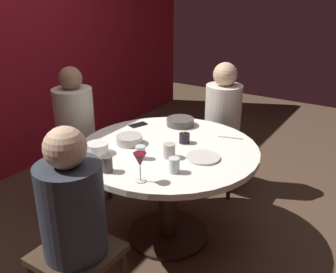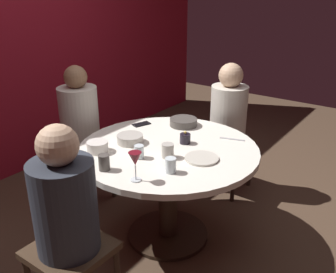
# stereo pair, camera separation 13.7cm
# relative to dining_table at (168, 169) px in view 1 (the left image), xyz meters

# --- Properties ---
(ground_plane) EXTENTS (8.00, 8.00, 0.00)m
(ground_plane) POSITION_rel_dining_table_xyz_m (0.00, 0.00, -0.57)
(ground_plane) COLOR #4C3828
(dining_table) EXTENTS (1.24, 1.24, 0.73)m
(dining_table) POSITION_rel_dining_table_xyz_m (0.00, 0.00, 0.00)
(dining_table) COLOR silver
(dining_table) RESTS_ON ground
(seated_diner_left) EXTENTS (0.40, 0.40, 1.17)m
(seated_diner_left) POSITION_rel_dining_table_xyz_m (-0.89, 0.00, 0.16)
(seated_diner_left) COLOR #3F2D1E
(seated_diner_left) RESTS_ON ground
(seated_diner_back) EXTENTS (0.40, 0.40, 1.19)m
(seated_diner_back) POSITION_rel_dining_table_xyz_m (0.00, 0.89, 0.16)
(seated_diner_back) COLOR #3F2D1E
(seated_diner_back) RESTS_ON ground
(seated_diner_right) EXTENTS (0.40, 0.40, 1.17)m
(seated_diner_right) POSITION_rel_dining_table_xyz_m (0.89, 0.00, 0.16)
(seated_diner_right) COLOR #3F2D1E
(seated_diner_right) RESTS_ON ground
(candle_holder) EXTENTS (0.08, 0.08, 0.09)m
(candle_holder) POSITION_rel_dining_table_xyz_m (0.13, -0.06, 0.20)
(candle_holder) COLOR black
(candle_holder) RESTS_ON dining_table
(wine_glass) EXTENTS (0.08, 0.08, 0.18)m
(wine_glass) POSITION_rel_dining_table_xyz_m (-0.48, -0.12, 0.29)
(wine_glass) COLOR silver
(wine_glass) RESTS_ON dining_table
(dinner_plate) EXTENTS (0.22, 0.22, 0.01)m
(dinner_plate) POSITION_rel_dining_table_xyz_m (-0.03, -0.28, 0.17)
(dinner_plate) COLOR beige
(dinner_plate) RESTS_ON dining_table
(cell_phone) EXTENTS (0.16, 0.11, 0.01)m
(cell_phone) POSITION_rel_dining_table_xyz_m (0.23, 0.43, 0.17)
(cell_phone) COLOR black
(cell_phone) RESTS_ON dining_table
(bowl_serving_large) EXTENTS (0.22, 0.22, 0.06)m
(bowl_serving_large) POSITION_rel_dining_table_xyz_m (0.41, 0.15, 0.19)
(bowl_serving_large) COLOR #4C4742
(bowl_serving_large) RESTS_ON dining_table
(bowl_salad_center) EXTENTS (0.14, 0.14, 0.07)m
(bowl_salad_center) POSITION_rel_dining_table_xyz_m (-0.33, 0.34, 0.20)
(bowl_salad_center) COLOR silver
(bowl_salad_center) RESTS_ON dining_table
(bowl_small_white) EXTENTS (0.18, 0.18, 0.06)m
(bowl_small_white) POSITION_rel_dining_table_xyz_m (-0.09, 0.26, 0.19)
(bowl_small_white) COLOR #B2ADA3
(bowl_small_white) RESTS_ON dining_table
(cup_near_candle) EXTENTS (0.07, 0.07, 0.10)m
(cup_near_candle) POSITION_rel_dining_table_xyz_m (-0.49, 0.12, 0.21)
(cup_near_candle) COLOR #4C4742
(cup_near_candle) RESTS_ON dining_table
(cup_by_left_diner) EXTENTS (0.08, 0.08, 0.09)m
(cup_by_left_diner) POSITION_rel_dining_table_xyz_m (-0.13, -0.09, 0.21)
(cup_by_left_diner) COLOR #B2ADA3
(cup_by_left_diner) RESTS_ON dining_table
(cup_by_right_diner) EXTENTS (0.06, 0.06, 0.09)m
(cup_by_right_diner) POSITION_rel_dining_table_xyz_m (-0.24, 0.05, 0.21)
(cup_by_right_diner) COLOR silver
(cup_by_right_diner) RESTS_ON dining_table
(cup_center_front) EXTENTS (0.07, 0.07, 0.09)m
(cup_center_front) POSITION_rel_dining_table_xyz_m (-0.29, -0.23, 0.21)
(cup_center_front) COLOR silver
(cup_center_front) RESTS_ON dining_table
(fork_near_plate) EXTENTS (0.07, 0.18, 0.01)m
(fork_near_plate) POSITION_rel_dining_table_xyz_m (0.38, -0.29, 0.17)
(fork_near_plate) COLOR #B7B7BC
(fork_near_plate) RESTS_ON dining_table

